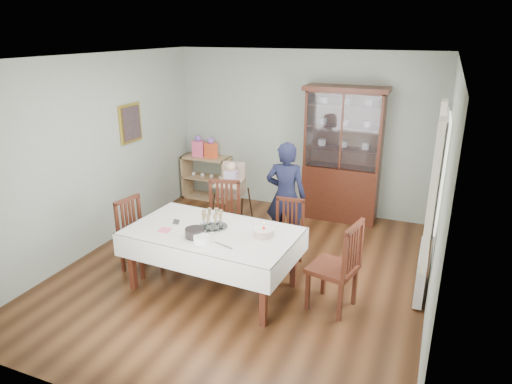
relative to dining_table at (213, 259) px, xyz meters
The scene contains 25 objects.
floor 0.65m from the dining_table, 69.31° to the left, with size 5.00×5.00×0.00m, color #593319.
room_shell 1.68m from the dining_table, 79.68° to the left, with size 5.00×5.00×5.00m.
dining_table is the anchor object (origin of this frame).
china_cabinet 3.00m from the dining_table, 71.21° to the left, with size 1.30×0.48×2.18m.
sideboard 3.18m from the dining_table, 119.39° to the left, with size 0.90×0.38×0.80m.
picture_frame 2.72m from the dining_table, 147.50° to the left, with size 0.04×0.48×0.58m, color gold.
window 2.79m from the dining_table, 18.28° to the left, with size 0.04×1.02×1.22m, color white.
curtain_left 2.58m from the dining_table, ahead, with size 0.07×0.30×1.55m, color silver.
curtain_right 2.94m from the dining_table, 31.09° to the left, with size 0.07×0.30×1.55m, color silver.
radiator 2.48m from the dining_table, 18.71° to the left, with size 0.10×0.80×0.55m, color white.
chair_far_left 0.92m from the dining_table, 109.13° to the left, with size 0.56×0.56×1.03m.
chair_far_right 1.08m from the dining_table, 53.44° to the left, with size 0.43×0.43×0.90m.
chair_end_left 1.09m from the dining_table, behind, with size 0.51×0.51×0.96m.
chair_end_right 1.45m from the dining_table, ahead, with size 0.57×0.57×1.07m.
woman 1.51m from the dining_table, 72.27° to the left, with size 0.57×0.37×1.56m, color black.
high_chair 1.73m from the dining_table, 107.54° to the left, with size 0.53×0.53×1.10m.
champagne_tray 0.45m from the dining_table, 112.09° to the left, with size 0.36×0.36×0.22m.
birthday_cake 0.76m from the dining_table, ahead, with size 0.27×0.27×0.19m.
plate_stack_dark 0.50m from the dining_table, 114.21° to the right, with size 0.22×0.22×0.10m, color black.
plate_stack_white 0.53m from the dining_table, 82.51° to the right, with size 0.19×0.19×0.08m, color white.
napkin_stack 0.68m from the dining_table, 157.22° to the right, with size 0.12×0.12×0.02m, color #F15981.
cutlery 0.68m from the dining_table, behind, with size 0.11×0.16×0.01m, color silver, non-canonical shape.
cake_knife 0.57m from the dining_table, 46.46° to the right, with size 0.27×0.02×0.01m, color silver.
gift_bag_pink 3.29m from the dining_table, 121.70° to the left, with size 0.23×0.17×0.39m.
gift_bag_orange 3.17m from the dining_table, 117.70° to the left, with size 0.22×0.17×0.37m.
Camera 1 is at (2.14, -4.84, 3.00)m, focal length 32.00 mm.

